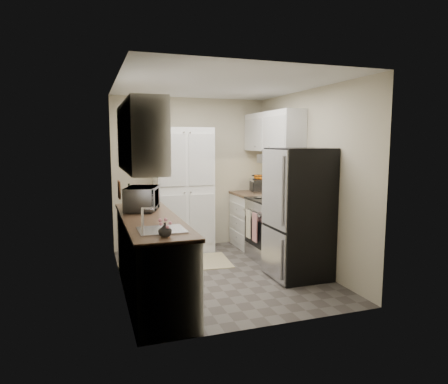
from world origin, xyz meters
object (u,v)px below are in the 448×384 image
object	(u,v)px
pantry_cabinet	(183,190)
electric_range	(274,228)
refrigerator	(299,213)
toaster_oven	(260,186)
microwave	(142,199)
wine_bottle	(129,196)

from	to	relation	value
pantry_cabinet	electric_range	distance (m)	1.58
electric_range	refrigerator	bearing A→B (deg)	-92.48
electric_range	toaster_oven	world-z (taller)	toaster_oven
refrigerator	microwave	world-z (taller)	refrigerator
pantry_cabinet	toaster_oven	xyz separation A→B (m)	(1.29, -0.14, 0.04)
electric_range	microwave	size ratio (longest dim) A/B	2.09
microwave	electric_range	bearing A→B (deg)	-62.86
pantry_cabinet	wine_bottle	size ratio (longest dim) A/B	7.19
electric_range	wine_bottle	distance (m)	2.19
pantry_cabinet	microwave	xyz separation A→B (m)	(-0.82, -1.25, 0.07)
pantry_cabinet	microwave	bearing A→B (deg)	-123.35
pantry_cabinet	microwave	size ratio (longest dim) A/B	3.69
pantry_cabinet	refrigerator	world-z (taller)	pantry_cabinet
toaster_oven	wine_bottle	bearing A→B (deg)	-151.09
pantry_cabinet	electric_range	world-z (taller)	pantry_cabinet
wine_bottle	toaster_oven	world-z (taller)	wine_bottle
refrigerator	wine_bottle	bearing A→B (deg)	157.26
electric_range	wine_bottle	xyz separation A→B (m)	(-2.11, 0.07, 0.58)
refrigerator	pantry_cabinet	bearing A→B (deg)	123.46
wine_bottle	toaster_oven	xyz separation A→B (m)	(2.23, 0.71, -0.02)
wine_bottle	electric_range	bearing A→B (deg)	-1.95
electric_range	wine_bottle	size ratio (longest dim) A/B	4.06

